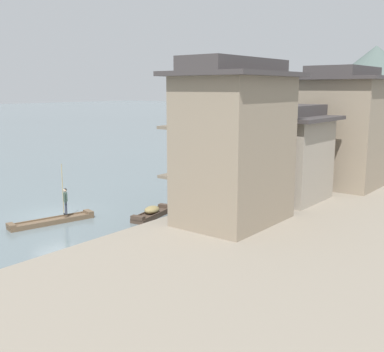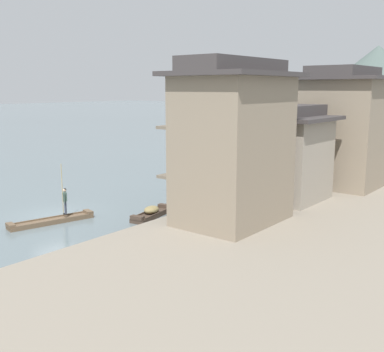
# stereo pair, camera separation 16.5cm
# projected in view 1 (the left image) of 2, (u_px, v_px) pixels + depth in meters

# --- Properties ---
(ground_plane) EXTENTS (400.00, 400.00, 0.00)m
(ground_plane) POSITION_uv_depth(u_px,v_px,m) (55.00, 215.00, 29.50)
(ground_plane) COLOR slate
(boat_foreground_poled) EXTENTS (2.03, 5.12, 0.39)m
(boat_foreground_poled) POSITION_uv_depth(u_px,v_px,m) (52.00, 221.00, 27.69)
(boat_foreground_poled) COLOR brown
(boat_foreground_poled) RESTS_ON ground
(boatman_person) EXTENTS (0.53, 0.36, 3.04)m
(boatman_person) POSITION_uv_depth(u_px,v_px,m) (65.00, 198.00, 28.02)
(boatman_person) COLOR black
(boatman_person) RESTS_ON boat_foreground_poled
(boat_moored_nearest) EXTENTS (1.38, 3.55, 0.69)m
(boat_moored_nearest) POSITION_uv_depth(u_px,v_px,m) (271.00, 177.00, 40.82)
(boat_moored_nearest) COLOR #232326
(boat_moored_nearest) RESTS_ON ground
(boat_moored_second) EXTENTS (4.00, 0.97, 0.65)m
(boat_moored_second) POSITION_uv_depth(u_px,v_px,m) (338.00, 143.00, 65.82)
(boat_moored_second) COLOR #33281E
(boat_moored_second) RESTS_ON ground
(boat_moored_third) EXTENTS (1.59, 3.62, 0.70)m
(boat_moored_third) POSITION_uv_depth(u_px,v_px,m) (152.00, 213.00, 28.98)
(boat_moored_third) COLOR #423328
(boat_moored_third) RESTS_ON ground
(boat_moored_far) EXTENTS (3.81, 4.07, 0.73)m
(boat_moored_far) POSITION_uv_depth(u_px,v_px,m) (204.00, 169.00, 44.75)
(boat_moored_far) COLOR brown
(boat_moored_far) RESTS_ON ground
(boat_midriver_upstream) EXTENTS (2.00, 5.30, 0.41)m
(boat_midriver_upstream) POSITION_uv_depth(u_px,v_px,m) (375.00, 148.00, 61.90)
(boat_midriver_upstream) COLOR brown
(boat_midriver_upstream) RESTS_ON ground
(boat_upstream_distant) EXTENTS (1.46, 5.23, 0.73)m
(boat_upstream_distant) POSITION_uv_depth(u_px,v_px,m) (230.00, 189.00, 35.97)
(boat_upstream_distant) COLOR brown
(boat_upstream_distant) RESTS_ON ground
(boat_crossing_west) EXTENTS (4.26, 5.25, 0.45)m
(boat_crossing_west) POSITION_uv_depth(u_px,v_px,m) (346.00, 151.00, 58.30)
(boat_crossing_west) COLOR #232326
(boat_crossing_west) RESTS_ON ground
(house_waterfront_nearest) EXTENTS (5.50, 6.86, 8.74)m
(house_waterfront_nearest) POSITION_uv_depth(u_px,v_px,m) (234.00, 143.00, 25.07)
(house_waterfront_nearest) COLOR gray
(house_waterfront_nearest) RESTS_ON riverbank_right
(house_waterfront_second) EXTENTS (5.33, 5.74, 6.14)m
(house_waterfront_second) POSITION_uv_depth(u_px,v_px,m) (289.00, 154.00, 30.51)
(house_waterfront_second) COLOR gray
(house_waterfront_second) RESTS_ON riverbank_right
(house_waterfront_tall) EXTENTS (6.98, 6.21, 8.74)m
(house_waterfront_tall) POSITION_uv_depth(u_px,v_px,m) (340.00, 128.00, 34.79)
(house_waterfront_tall) COLOR gray
(house_waterfront_tall) RESTS_ON riverbank_right
(mooring_post_dock_near) EXTENTS (0.20, 0.20, 0.99)m
(mooring_post_dock_near) POSITION_uv_depth(u_px,v_px,m) (195.00, 201.00, 28.24)
(mooring_post_dock_near) COLOR #473828
(mooring_post_dock_near) RESTS_ON riverbank_right
(mooring_post_dock_mid) EXTENTS (0.20, 0.20, 0.98)m
(mooring_post_dock_mid) POSITION_uv_depth(u_px,v_px,m) (284.00, 174.00, 37.06)
(mooring_post_dock_mid) COLOR #473828
(mooring_post_dock_mid) RESTS_ON riverbank_right
(mooring_post_dock_far) EXTENTS (0.20, 0.20, 0.84)m
(mooring_post_dock_far) POSITION_uv_depth(u_px,v_px,m) (331.00, 161.00, 44.38)
(mooring_post_dock_far) COLOR #473828
(mooring_post_dock_far) RESTS_ON riverbank_right
(hill_far_west) EXTENTS (50.50, 50.50, 16.70)m
(hill_far_west) POSITION_uv_depth(u_px,v_px,m) (382.00, 86.00, 134.50)
(hill_far_west) COLOR #4C5B56
(hill_far_west) RESTS_ON ground
(hill_far_centre) EXTENTS (46.30, 46.30, 18.83)m
(hill_far_centre) POSITION_uv_depth(u_px,v_px,m) (374.00, 82.00, 124.10)
(hill_far_centre) COLOR #4C5B56
(hill_far_centre) RESTS_ON ground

